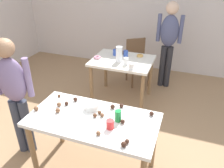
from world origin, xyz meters
name	(u,v)px	position (x,y,z in m)	size (l,w,h in m)	color
wall_back	(161,9)	(0.00, 3.20, 1.30)	(6.40, 0.10, 2.60)	silver
dining_table_near	(93,126)	(-0.13, 0.05, 0.65)	(1.34, 0.68, 0.75)	white
dining_table_far	(122,66)	(-0.32, 1.65, 0.64)	(0.98, 0.77, 0.75)	silver
chair_far_table	(137,59)	(-0.25, 2.38, 0.50)	(0.56, 0.56, 0.87)	brown
person_girl_near	(15,90)	(-1.09, 0.04, 0.90)	(0.45, 0.27, 1.50)	#383D4C
person_adult_far	(169,38)	(0.30, 2.40, 0.96)	(0.45, 0.22, 1.59)	#28282D
mixing_bowl	(92,106)	(-0.21, 0.20, 0.79)	(0.16, 0.16, 0.07)	white
soda_can	(118,116)	(0.12, 0.10, 0.81)	(0.07, 0.07, 0.12)	#198438
fork_near	(90,125)	(-0.11, -0.06, 0.75)	(0.17, 0.02, 0.01)	silver
cup_near_0	(110,124)	(0.09, -0.04, 0.80)	(0.07, 0.07, 0.09)	red
cake_ball_0	(152,114)	(0.43, 0.30, 0.77)	(0.05, 0.05, 0.05)	#3D2319
cake_ball_1	(121,106)	(0.08, 0.33, 0.77)	(0.05, 0.05, 0.05)	#3D2319
cake_ball_2	(59,104)	(-0.58, 0.12, 0.77)	(0.05, 0.05, 0.05)	brown
cake_ball_3	(66,103)	(-0.51, 0.17, 0.77)	(0.05, 0.05, 0.05)	#3D2319
cake_ball_4	(124,144)	(0.29, -0.23, 0.78)	(0.05, 0.05, 0.05)	#3D2319
cake_ball_5	(95,115)	(-0.12, 0.08, 0.77)	(0.04, 0.04, 0.04)	brown
cake_ball_6	(75,99)	(-0.45, 0.28, 0.77)	(0.05, 0.05, 0.05)	#3D2319
cake_ball_7	(127,141)	(0.30, -0.18, 0.77)	(0.04, 0.04, 0.04)	#3D2319
cake_ball_8	(102,115)	(-0.05, 0.11, 0.77)	(0.04, 0.04, 0.04)	brown
cake_ball_9	(99,112)	(-0.10, 0.14, 0.77)	(0.04, 0.04, 0.04)	brown
cake_ball_10	(59,96)	(-0.68, 0.29, 0.77)	(0.04, 0.04, 0.04)	brown
cake_ball_11	(58,110)	(-0.53, 0.02, 0.78)	(0.05, 0.05, 0.05)	brown
cake_ball_12	(123,122)	(0.18, 0.07, 0.77)	(0.05, 0.05, 0.05)	#3D2319
cake_ball_13	(98,133)	(0.02, -0.17, 0.77)	(0.04, 0.04, 0.04)	brown
cake_ball_14	(36,109)	(-0.76, -0.03, 0.77)	(0.05, 0.05, 0.05)	brown
cake_ball_15	(112,107)	(0.00, 0.28, 0.78)	(0.05, 0.05, 0.05)	#3D2319
pitcher_far	(119,54)	(-0.35, 1.56, 0.87)	(0.11, 0.11, 0.24)	white
cup_far_0	(126,53)	(-0.31, 1.81, 0.80)	(0.08, 0.08, 0.10)	#3351B2
cup_far_1	(132,66)	(-0.08, 1.34, 0.80)	(0.08, 0.08, 0.09)	white
cup_far_2	(115,52)	(-0.49, 1.79, 0.80)	(0.08, 0.08, 0.10)	#3351B2
cup_far_3	(126,61)	(-0.21, 1.47, 0.81)	(0.08, 0.08, 0.11)	white
donut_far_0	(122,53)	(-0.41, 1.90, 0.77)	(0.12, 0.12, 0.04)	brown
donut_far_1	(140,56)	(-0.08, 1.88, 0.77)	(0.12, 0.12, 0.03)	gold
donut_far_2	(97,57)	(-0.73, 1.56, 0.77)	(0.12, 0.12, 0.04)	pink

